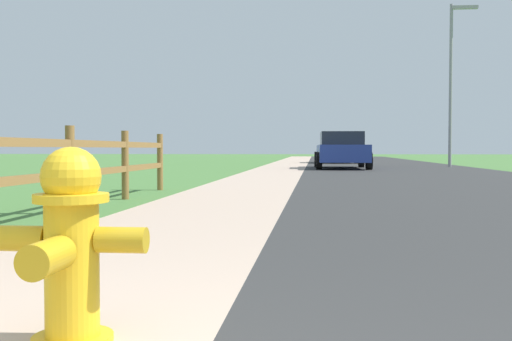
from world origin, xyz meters
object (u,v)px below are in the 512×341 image
Objects in this scene: fire_hydrant at (70,243)px; street_lamp at (453,72)px; parked_suv_blue at (341,150)px; parked_car_white at (337,149)px.

street_lamp is at bearing 74.40° from fire_hydrant.
parked_suv_blue reaches higher than fire_hydrant.
parked_car_white reaches higher than parked_suv_blue.
parked_suv_blue is 9.55m from parked_car_white.
street_lamp is (6.87, 24.61, 3.70)m from fire_hydrant.
parked_car_white is 0.65× the size of street_lamp.
parked_suv_blue is 1.07× the size of parked_car_white.
fire_hydrant is 31.55m from parked_car_white.
fire_hydrant is 22.02m from parked_suv_blue.
fire_hydrant is 0.18× the size of parked_car_white.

